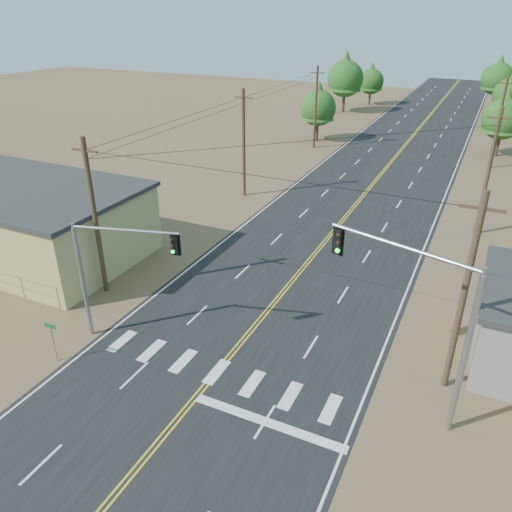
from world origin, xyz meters
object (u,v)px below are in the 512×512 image
Objects in this scene: building_left at (9,217)px; signal_mast_left at (109,264)px; street_sign at (52,336)px; signal_mast_right at (424,307)px.

signal_mast_left reaches higher than building_left.
building_left is at bearing 142.00° from street_sign.
signal_mast_left is 2.97× the size of street_sign.
building_left reaches higher than street_sign.
street_sign is (-1.54, -3.07, -3.06)m from signal_mast_left.
signal_mast_left is 15.63m from signal_mast_right.
building_left is at bearing 142.98° from signal_mast_left.
signal_mast_left is at bearing 59.31° from street_sign.
signal_mast_left is 0.85× the size of signal_mast_right.
building_left is 2.50× the size of signal_mast_right.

